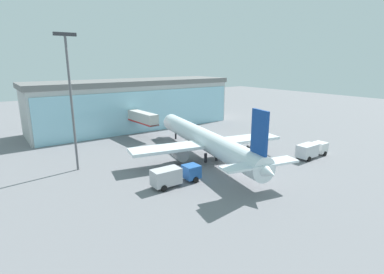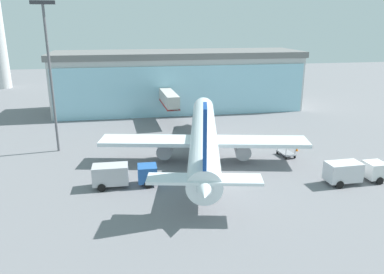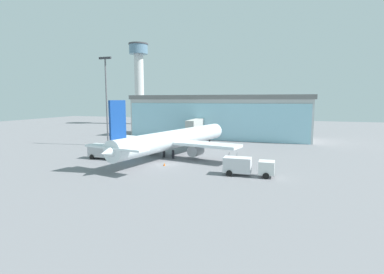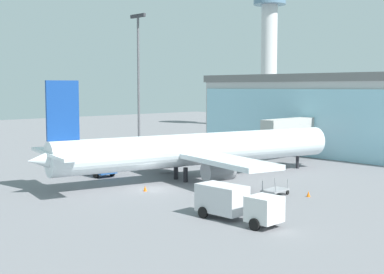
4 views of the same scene
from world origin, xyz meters
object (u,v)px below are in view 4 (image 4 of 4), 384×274
object	(u,v)px
jet_bridge	(292,128)
control_tower	(269,40)
baggage_cart	(275,190)
apron_light_mast	(138,74)
fuel_truck	(235,202)
safety_cone_wingtip	(308,194)
airplane	(197,150)
safety_cone_nose	(145,188)
catering_truck	(91,162)

from	to	relation	value
jet_bridge	control_tower	size ratio (longest dim) A/B	0.34
baggage_cart	apron_light_mast	bearing A→B (deg)	-111.54
jet_bridge	fuel_truck	distance (m)	36.71
jet_bridge	safety_cone_wingtip	distance (m)	26.39
jet_bridge	safety_cone_wingtip	xyz separation A→B (m)	(16.65, -20.03, -4.25)
airplane	safety_cone_nose	world-z (taller)	airplane
airplane	safety_cone_nose	size ratio (longest dim) A/B	69.50
fuel_truck	baggage_cart	xyz separation A→B (m)	(-3.93, 10.00, -0.97)
baggage_cart	safety_cone_wingtip	xyz separation A→B (m)	(2.55, 1.81, -0.23)
baggage_cart	catering_truck	bearing A→B (deg)	-82.26
airplane	baggage_cart	xyz separation A→B (m)	(11.78, -0.81, -2.82)
control_tower	safety_cone_wingtip	size ratio (longest dim) A/B	64.89
apron_light_mast	fuel_truck	size ratio (longest dim) A/B	2.85
jet_bridge	safety_cone_nose	distance (m)	30.20
baggage_cart	safety_cone_wingtip	distance (m)	3.14
catering_truck	control_tower	bearing A→B (deg)	115.16
fuel_truck	safety_cone_nose	distance (m)	14.30
control_tower	apron_light_mast	xyz separation A→B (m)	(23.84, -60.12, -9.99)
apron_light_mast	catering_truck	size ratio (longest dim) A/B	2.86
safety_cone_wingtip	fuel_truck	bearing A→B (deg)	-83.37
fuel_truck	safety_cone_wingtip	bearing A→B (deg)	94.91
catering_truck	baggage_cart	world-z (taller)	catering_truck
safety_cone_wingtip	safety_cone_nose	bearing A→B (deg)	-142.88
catering_truck	baggage_cart	distance (m)	23.61
apron_light_mast	airplane	size ratio (longest dim) A/B	0.55
catering_truck	safety_cone_nose	world-z (taller)	catering_truck
control_tower	catering_truck	size ratio (longest dim) A/B	4.86
control_tower	safety_cone_wingtip	world-z (taller)	control_tower
jet_bridge	baggage_cart	bearing A→B (deg)	-149.59
jet_bridge	control_tower	world-z (taller)	control_tower
baggage_cart	control_tower	bearing A→B (deg)	-147.83
catering_truck	baggage_cart	size ratio (longest dim) A/B	2.47
airplane	fuel_truck	xyz separation A→B (m)	(15.70, -10.82, -1.86)
control_tower	baggage_cart	size ratio (longest dim) A/B	11.99
airplane	fuel_truck	size ratio (longest dim) A/B	5.19
apron_light_mast	safety_cone_nose	world-z (taller)	apron_light_mast
airplane	safety_cone_wingtip	xyz separation A→B (m)	(14.33, 1.00, -3.05)
control_tower	apron_light_mast	world-z (taller)	control_tower
control_tower	safety_cone_nose	world-z (taller)	control_tower
catering_truck	safety_cone_wingtip	world-z (taller)	catering_truck
jet_bridge	safety_cone_nose	bearing A→B (deg)	-174.86
safety_cone_nose	safety_cone_wingtip	distance (m)	15.94
control_tower	safety_cone_wingtip	distance (m)	91.30
airplane	safety_cone_wingtip	distance (m)	14.69
jet_bridge	safety_cone_wingtip	bearing A→B (deg)	-142.69
jet_bridge	catering_truck	size ratio (longest dim) A/B	1.64
safety_cone_wingtip	airplane	bearing A→B (deg)	-176.01
control_tower	catering_truck	distance (m)	84.08
control_tower	airplane	bearing A→B (deg)	-56.84
fuel_truck	baggage_cart	distance (m)	10.79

